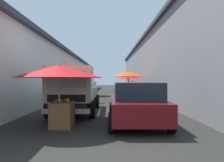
{
  "coord_description": "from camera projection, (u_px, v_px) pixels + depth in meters",
  "views": [
    {
      "loc": [
        -2.41,
        -0.2,
        1.54
      ],
      "look_at": [
        12.33,
        -0.35,
        1.45
      ],
      "focal_mm": 33.32,
      "sensor_mm": 36.0,
      "label": 1
    }
  ],
  "objects": [
    {
      "name": "fruit_stall_far_right",
      "position": [
        129.0,
        79.0,
        18.8
      ],
      "size": [
        2.49,
        2.49,
        2.08
      ],
      "color": "#9E9EA3",
      "rests_on": "ground"
    },
    {
      "name": "building_left_whitewash",
      "position": [
        28.0,
        74.0,
        18.09
      ],
      "size": [
        49.8,
        7.5,
        4.1
      ],
      "color": "silver",
      "rests_on": "ground"
    },
    {
      "name": "fruit_stall_near_left",
      "position": [
        128.0,
        76.0,
        15.78
      ],
      "size": [
        2.5,
        2.5,
        2.26
      ],
      "color": "#9E9EA3",
      "rests_on": "ground"
    },
    {
      "name": "ground",
      "position": [
        107.0,
        100.0,
        15.92
      ],
      "size": [
        90.0,
        90.0,
        0.0
      ],
      "primitive_type": "plane",
      "color": "#282826"
    },
    {
      "name": "plastic_stool",
      "position": [
        151.0,
        109.0,
        8.71
      ],
      "size": [
        0.3,
        0.3,
        0.43
      ],
      "color": "#194CB2",
      "rests_on": "ground"
    },
    {
      "name": "fruit_stall_far_left",
      "position": [
        60.0,
        77.0,
        6.73
      ],
      "size": [
        2.83,
        2.83,
        2.1
      ],
      "color": "#9E9EA3",
      "rests_on": "ground"
    },
    {
      "name": "hatchback_car",
      "position": [
        136.0,
        103.0,
        7.31
      ],
      "size": [
        3.93,
        1.96,
        1.45
      ],
      "color": "#600F14",
      "rests_on": "ground"
    },
    {
      "name": "building_right_concrete",
      "position": [
        187.0,
        65.0,
        18.22
      ],
      "size": [
        49.8,
        7.5,
        5.71
      ],
      "color": "gray",
      "rests_on": "ground"
    },
    {
      "name": "parked_scooter",
      "position": [
        134.0,
        97.0,
        12.93
      ],
      "size": [
        1.69,
        0.35,
        1.14
      ],
      "color": "black",
      "rests_on": "ground"
    },
    {
      "name": "vendor_by_crates",
      "position": [
        92.0,
        88.0,
        14.02
      ],
      "size": [
        0.43,
        0.56,
        1.66
      ],
      "color": "navy",
      "rests_on": "ground"
    },
    {
      "name": "vendor_in_shade",
      "position": [
        132.0,
        89.0,
        14.47
      ],
      "size": [
        0.56,
        0.39,
        1.56
      ],
      "color": "#232328",
      "rests_on": "ground"
    },
    {
      "name": "fruit_stall_near_right",
      "position": [
        89.0,
        79.0,
        20.03
      ],
      "size": [
        2.56,
        2.56,
        2.15
      ],
      "color": "#9E9EA3",
      "rests_on": "ground"
    },
    {
      "name": "delivery_truck",
      "position": [
        73.0,
        91.0,
        9.01
      ],
      "size": [
        4.92,
        1.97,
        2.08
      ],
      "color": "black",
      "rests_on": "ground"
    }
  ]
}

